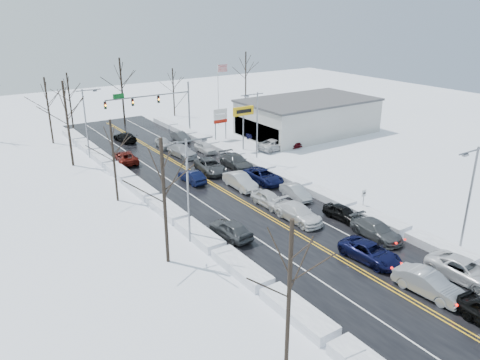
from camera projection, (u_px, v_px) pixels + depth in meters
ground at (246, 204)px, 47.28m from camera, size 160.00×160.00×0.00m
road_surface at (235, 197)px, 48.83m from camera, size 14.00×84.00×0.01m
snow_bank_left at (169, 214)px, 44.88m from camera, size 1.77×72.00×0.75m
snow_bank_right at (291, 183)px, 52.79m from camera, size 1.77×72.00×0.75m
traffic_signal_mast at (158, 102)px, 68.97m from camera, size 13.28×0.39×8.00m
tires_plus_sign at (243, 114)px, 63.46m from camera, size 3.20×0.34×6.00m
used_vehicles_sign at (220, 118)px, 68.72m from camera, size 2.20×0.22×4.65m
speed_limit_sign at (364, 197)px, 44.74m from camera, size 0.55×0.09×2.35m
flagpole at (219, 89)px, 76.47m from camera, size 1.87×1.20×10.00m
dealership_building at (308, 116)px, 72.85m from camera, size 20.40×12.40×5.30m
streetlight_se at (469, 194)px, 35.71m from camera, size 3.20×0.25×9.00m
streetlight_ne at (256, 122)px, 57.53m from camera, size 3.20×0.25×9.00m
streetlight_sw at (190, 182)px, 37.99m from camera, size 3.20×0.25×9.00m
streetlight_nw at (87, 118)px, 59.81m from camera, size 3.20×0.25×9.00m
tree_left_a at (290, 267)px, 23.77m from camera, size 3.60×3.60×9.00m
tree_left_b at (163, 178)px, 34.18m from camera, size 4.00×4.00×10.00m
tree_left_c at (112, 145)px, 45.97m from camera, size 3.40×3.40×8.50m
tree_left_d at (66, 108)px, 56.03m from camera, size 4.20×4.20×10.50m
tree_left_e at (47, 98)px, 65.83m from camera, size 3.80×3.80×9.50m
tree_far_b at (69, 90)px, 73.91m from camera, size 3.60×3.60×9.00m
tree_far_c at (121, 78)px, 76.02m from camera, size 4.40×4.40×11.00m
tree_far_d at (173, 83)px, 83.00m from camera, size 3.40×3.40×8.50m
tree_far_e at (246, 68)px, 91.22m from camera, size 4.20×4.20×10.50m
queued_car_1 at (427, 294)px, 32.49m from camera, size 2.10×5.01×1.61m
queued_car_2 at (369, 260)px, 36.78m from camera, size 2.73×5.25×1.41m
queued_car_3 at (298, 221)px, 43.55m from camera, size 2.34×5.43×1.56m
queued_car_4 at (269, 206)px, 46.81m from camera, size 1.84×4.41×1.49m
queued_car_5 at (240, 188)px, 51.33m from camera, size 1.81×4.96×1.62m
queued_car_6 at (211, 172)px, 56.23m from camera, size 3.30×5.90×1.56m
queued_car_7 at (182, 156)px, 62.10m from camera, size 2.56×5.30×1.49m
queued_car_8 at (164, 148)px, 65.96m from camera, size 2.03×4.17×1.37m
queued_car_10 at (463, 279)px, 34.19m from camera, size 2.87×5.67×1.54m
queued_car_11 at (376, 238)px, 40.36m from camera, size 2.37×5.19×1.47m
queued_car_12 at (342, 219)px, 43.81m from camera, size 1.95×4.14×1.37m
queued_car_13 at (295, 198)px, 48.64m from camera, size 1.89×4.31×1.38m
queued_car_14 at (263, 182)px, 53.03m from camera, size 2.72×5.51×1.50m
queued_car_15 at (236, 168)px, 57.73m from camera, size 2.61×5.77×1.64m
queued_car_16 at (205, 152)px, 63.78m from camera, size 1.64×3.99×1.35m
queued_car_17 at (181, 141)px, 69.16m from camera, size 1.48×4.11×1.35m
oncoming_car_0 at (192, 182)px, 52.98m from camera, size 1.60×4.25×1.38m
oncoming_car_1 at (125, 163)px, 59.62m from camera, size 3.09×5.61×1.49m
oncoming_car_2 at (125, 141)px, 68.95m from camera, size 2.44×4.93×1.38m
oncoming_car_3 at (231, 237)px, 40.46m from camera, size 2.21×4.74×1.57m
parked_car_0 at (275, 150)px, 65.03m from camera, size 5.60×2.83×1.52m
parked_car_1 at (285, 144)px, 67.43m from camera, size 2.94×5.97×1.67m
parked_car_2 at (249, 136)px, 71.57m from camera, size 2.33×5.05×1.68m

